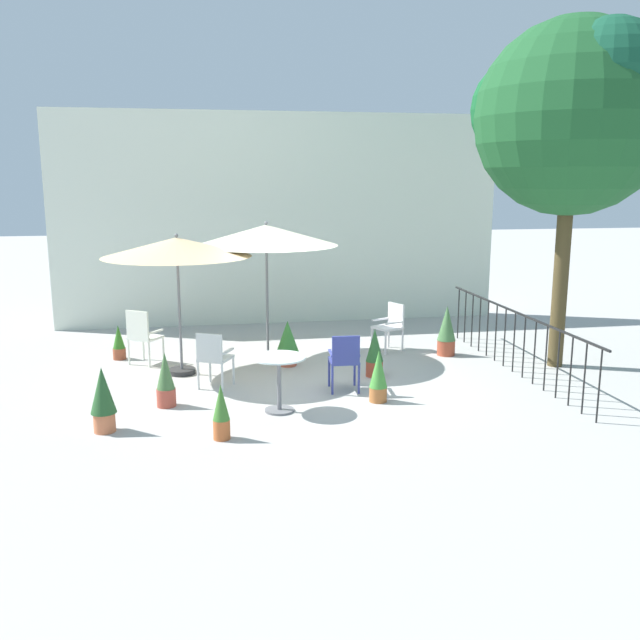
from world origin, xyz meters
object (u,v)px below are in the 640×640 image
object	(u,v)px
patio_chair_3	(213,356)
potted_plant_2	(119,343)
potted_plant_4	(378,376)
potted_plant_7	(221,412)
shade_tree	(574,117)
potted_plant_3	(447,330)
patio_umbrella_0	(177,248)
patio_umbrella_1	(266,236)
patio_chair_0	(391,324)
patio_chair_2	(142,333)
potted_plant_6	(166,380)
potted_plant_1	(103,398)
patio_chair_1	(345,358)
potted_plant_5	(375,352)
potted_plant_0	(288,341)
cafe_table_0	(279,373)

from	to	relation	value
patio_chair_3	potted_plant_2	size ratio (longest dim) A/B	1.42
potted_plant_4	potted_plant_7	world-z (taller)	potted_plant_4
shade_tree	potted_plant_3	world-z (taller)	shade_tree
patio_umbrella_0	patio_umbrella_1	distance (m)	1.63
patio_umbrella_1	patio_chair_0	bearing A→B (deg)	5.78
patio_chair_0	patio_chair_2	world-z (taller)	patio_chair_2
patio_umbrella_0	potted_plant_6	bearing A→B (deg)	-96.43
shade_tree	potted_plant_1	xyz separation A→B (m)	(-7.19, -1.92, -3.62)
patio_chair_1	patio_chair_3	bearing A→B (deg)	165.32
potted_plant_5	patio_chair_0	bearing A→B (deg)	65.81
patio_chair_1	potted_plant_2	distance (m)	4.32
potted_plant_0	potted_plant_5	bearing A→B (deg)	-34.65
patio_chair_1	potted_plant_1	bearing A→B (deg)	-161.71
potted_plant_0	potted_plant_2	size ratio (longest dim) A/B	1.26
patio_chair_2	potted_plant_7	xyz separation A→B (m)	(1.19, -3.68, -0.20)
patio_umbrella_1	potted_plant_4	world-z (taller)	patio_umbrella_1
potted_plant_0	patio_chair_3	bearing A→B (deg)	-139.27
potted_plant_3	patio_chair_3	bearing A→B (deg)	-162.77
patio_umbrella_1	potted_plant_2	bearing A→B (deg)	169.92
patio_umbrella_0	potted_plant_1	xyz separation A→B (m)	(-0.91, -2.49, -1.60)
potted_plant_2	patio_umbrella_0	bearing A→B (deg)	-45.83
potted_plant_6	potted_plant_7	xyz separation A→B (m)	(0.71, -1.38, -0.03)
patio_umbrella_1	potted_plant_2	world-z (taller)	patio_umbrella_1
potted_plant_6	shade_tree	bearing A→B (deg)	9.27
cafe_table_0	patio_chair_2	world-z (taller)	patio_chair_2
patio_chair_1	patio_umbrella_1	bearing A→B (deg)	114.15
shade_tree	potted_plant_3	bearing A→B (deg)	149.44
patio_chair_1	potted_plant_0	distance (m)	1.72
potted_plant_3	potted_plant_4	distance (m)	3.00
patio_umbrella_1	patio_chair_1	world-z (taller)	patio_umbrella_1
patio_umbrella_1	potted_plant_3	distance (m)	3.62
patio_chair_1	patio_umbrella_0	bearing A→B (deg)	149.84
shade_tree	cafe_table_0	size ratio (longest dim) A/B	7.24
potted_plant_5	patio_chair_2	bearing A→B (deg)	159.71
potted_plant_7	cafe_table_0	bearing A→B (deg)	47.62
shade_tree	potted_plant_4	distance (m)	5.28
potted_plant_5	potted_plant_7	xyz separation A→B (m)	(-2.52, -2.31, -0.05)
patio_umbrella_1	potted_plant_0	xyz separation A→B (m)	(0.29, -0.48, -1.74)
patio_chair_3	potted_plant_4	bearing A→B (deg)	-24.53
shade_tree	patio_umbrella_0	distance (m)	6.63
patio_chair_0	potted_plant_6	world-z (taller)	patio_chair_0
shade_tree	potted_plant_4	world-z (taller)	shade_tree
patio_chair_0	potted_plant_4	size ratio (longest dim) A/B	1.16
patio_chair_2	patio_chair_3	bearing A→B (deg)	-53.84
patio_umbrella_1	potted_plant_5	bearing A→B (deg)	-40.99
potted_plant_3	potted_plant_7	size ratio (longest dim) A/B	1.30
patio_chair_3	potted_plant_7	size ratio (longest dim) A/B	1.25
potted_plant_4	potted_plant_7	size ratio (longest dim) A/B	1.08
patio_umbrella_0	patio_chair_2	bearing A→B (deg)	134.10
potted_plant_2	potted_plant_6	bearing A→B (deg)	-71.63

